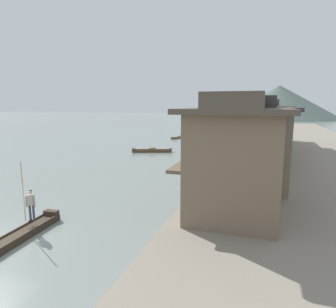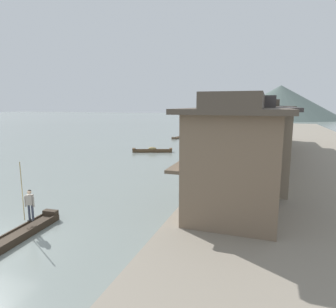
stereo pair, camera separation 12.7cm
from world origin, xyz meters
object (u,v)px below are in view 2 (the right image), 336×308
object	(u,v)px
house_waterfront_far	(262,124)
boat_foreground_poled	(17,236)
house_waterfront_tall	(251,132)
house_waterfront_second	(250,141)
boat_moored_third	(152,150)
boat_moored_far	(225,145)
house_waterfront_narrow	(261,128)
house_waterfront_nearest	(234,157)
boat_moored_second	(213,153)
boat_midriver_drifting	(198,140)
house_waterfront_end	(259,121)
boatman_person	(29,201)
boat_moored_nearest	(180,137)

from	to	relation	value
house_waterfront_far	boat_foreground_poled	bearing A→B (deg)	-108.03
house_waterfront_tall	house_waterfront_second	bearing A→B (deg)	-87.52
boat_moored_third	boat_moored_far	world-z (taller)	boat_moored_third
boat_moored_third	house_waterfront_far	xyz separation A→B (m)	(13.73, 5.75, 3.46)
house_waterfront_far	house_waterfront_narrow	bearing A→B (deg)	-90.23
boat_moored_far	house_waterfront_second	xyz separation A→B (m)	(4.77, -22.38, 3.54)
boat_moored_far	house_waterfront_nearest	bearing A→B (deg)	-81.55
boat_moored_third	house_waterfront_far	size ratio (longest dim) A/B	0.73
house_waterfront_nearest	house_waterfront_second	bearing A→B (deg)	86.87
boat_moored_far	boat_moored_third	bearing A→B (deg)	-135.02
boat_moored_second	boat_midriver_drifting	bearing A→B (deg)	111.11
boat_foreground_poled	house_waterfront_narrow	world-z (taller)	house_waterfront_narrow
boat_foreground_poled	house_waterfront_second	xyz separation A→B (m)	(9.81, 11.88, 3.51)
house_waterfront_far	house_waterfront_second	bearing A→B (deg)	-91.27
boat_foreground_poled	house_waterfront_end	size ratio (longest dim) A/B	0.78
boatman_person	house_waterfront_second	bearing A→B (deg)	47.73
boat_midriver_drifting	house_waterfront_narrow	bearing A→B (deg)	-53.47
boat_moored_third	house_waterfront_tall	xyz separation A→B (m)	(12.99, -6.80, 3.47)
boat_moored_nearest	house_waterfront_second	bearing A→B (deg)	-64.94
boat_midriver_drifting	house_waterfront_tall	size ratio (longest dim) A/B	0.78
boatman_person	boat_moored_second	bearing A→B (deg)	79.48
house_waterfront_narrow	house_waterfront_end	distance (m)	13.37
house_waterfront_tall	house_waterfront_far	world-z (taller)	same
boat_moored_nearest	boat_moored_second	size ratio (longest dim) A/B	0.90
boat_foreground_poled	boat_midriver_drifting	distance (m)	38.91
house_waterfront_end	boat_midriver_drifting	bearing A→B (deg)	175.41
house_waterfront_second	house_waterfront_narrow	size ratio (longest dim) A/B	1.19
boat_foreground_poled	boat_midriver_drifting	world-z (taller)	boat_foreground_poled
boatman_person	house_waterfront_narrow	distance (m)	26.00
house_waterfront_far	boat_moored_second	bearing A→B (deg)	-137.26
boat_moored_nearest	boat_moored_third	size ratio (longest dim) A/B	0.95
boat_moored_far	boat_foreground_poled	bearing A→B (deg)	-98.38
boat_foreground_poled	house_waterfront_far	world-z (taller)	house_waterfront_far
boat_moored_far	boat_moored_nearest	bearing A→B (deg)	138.43
boat_moored_nearest	boat_moored_second	bearing A→B (deg)	-60.74
boat_moored_third	house_waterfront_end	xyz separation A→B (m)	(13.12, 12.37, 3.46)
boat_moored_second	house_waterfront_narrow	bearing A→B (deg)	-15.23
boat_moored_nearest	house_waterfront_narrow	size ratio (longest dim) A/B	0.72
house_waterfront_second	house_waterfront_far	size ratio (longest dim) A/B	1.14
boat_moored_second	house_waterfront_narrow	distance (m)	6.78
house_waterfront_second	house_waterfront_far	world-z (taller)	same
house_waterfront_end	house_waterfront_tall	bearing A→B (deg)	-90.39
boat_moored_third	house_waterfront_nearest	bearing A→B (deg)	-58.42
boat_moored_far	house_waterfront_far	world-z (taller)	house_waterfront_far
house_waterfront_nearest	house_waterfront_far	distance (m)	26.76
boat_moored_second	boat_moored_third	xyz separation A→B (m)	(-8.09, -0.55, 0.01)
boat_moored_nearest	house_waterfront_nearest	distance (m)	40.82
boat_moored_second	boat_moored_far	xyz separation A→B (m)	(0.43, 7.97, -0.07)
boatman_person	house_waterfront_end	bearing A→B (deg)	75.32
house_waterfront_far	boat_moored_nearest	bearing A→B (deg)	142.67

